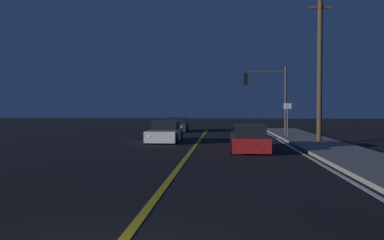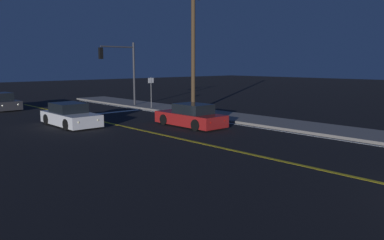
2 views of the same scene
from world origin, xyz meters
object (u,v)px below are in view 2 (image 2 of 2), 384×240
car_distant_tail_red (191,116)px  car_parked_curb_charcoal (1,102)px  car_following_oncoming_white (70,116)px  traffic_signal_near_right (122,64)px  street_sign_corner (151,88)px  utility_pole_right (193,44)px

car_distant_tail_red → car_parked_curb_charcoal: bearing=109.3°
car_following_oncoming_white → car_parked_curb_charcoal: (-0.56, 11.36, -0.00)m
car_parked_curb_charcoal → traffic_signal_near_right: (7.99, -5.42, 3.01)m
car_following_oncoming_white → street_sign_corner: 8.98m
car_distant_tail_red → utility_pole_right: (4.63, 4.76, 4.49)m
utility_pole_right → street_sign_corner: 5.00m
car_distant_tail_red → street_sign_corner: size_ratio=1.77×
car_following_oncoming_white → traffic_signal_near_right: (7.43, 5.94, 3.01)m
car_distant_tail_red → car_following_oncoming_white: (-5.10, 5.07, 0.00)m
traffic_signal_near_right → street_sign_corner: (0.90, -2.80, -1.86)m
car_distant_tail_red → utility_pole_right: 8.02m
car_distant_tail_red → car_parked_curb_charcoal: 17.38m
utility_pole_right → traffic_signal_near_right: bearing=110.2°
street_sign_corner → traffic_signal_near_right: bearing=107.8°
car_parked_curb_charcoal → utility_pole_right: (10.29, -11.67, 4.49)m
car_parked_curb_charcoal → street_sign_corner: (8.89, -8.22, 1.15)m
utility_pole_right → street_sign_corner: (-1.40, 3.44, -3.34)m
car_following_oncoming_white → utility_pole_right: size_ratio=0.46×
car_parked_curb_charcoal → utility_pole_right: 16.19m
car_distant_tail_red → car_parked_curb_charcoal: size_ratio=1.07×
car_distant_tail_red → traffic_signal_near_right: traffic_signal_near_right is taller
car_following_oncoming_white → traffic_signal_near_right: 9.98m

